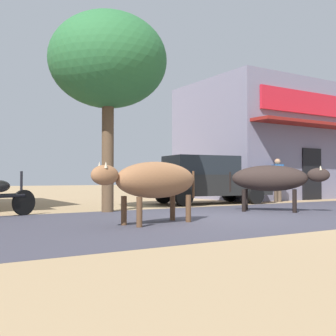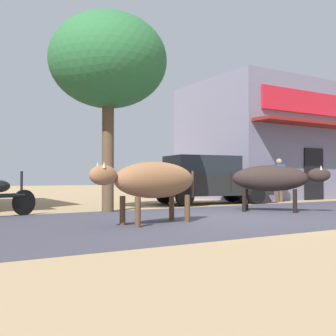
{
  "view_description": "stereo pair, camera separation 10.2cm",
  "coord_description": "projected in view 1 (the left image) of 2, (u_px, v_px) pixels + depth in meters",
  "views": [
    {
      "loc": [
        -5.96,
        -7.48,
        0.9
      ],
      "look_at": [
        -0.4,
        1.61,
        1.15
      ],
      "focal_mm": 44.28,
      "sensor_mm": 36.0,
      "label": 1
    },
    {
      "loc": [
        -5.87,
        -7.53,
        0.9
      ],
      "look_at": [
        -0.4,
        1.61,
        1.15
      ],
      "focal_mm": 44.28,
      "sensor_mm": 36.0,
      "label": 2
    }
  ],
  "objects": [
    {
      "name": "ground",
      "position": [
        220.0,
        217.0,
        9.47
      ],
      "size": [
        80.0,
        80.0,
        0.0
      ],
      "primitive_type": "plane",
      "color": "tan"
    },
    {
      "name": "asphalt_road",
      "position": [
        220.0,
        217.0,
        9.47
      ],
      "size": [
        72.0,
        5.7,
        0.0
      ],
      "primitive_type": "cube",
      "color": "#3F3D49",
      "rests_on": "ground"
    },
    {
      "name": "storefront_right_club",
      "position": [
        259.0,
        142.0,
        18.94
      ],
      "size": [
        6.15,
        6.1,
        5.05
      ],
      "color": "slate",
      "rests_on": "ground"
    },
    {
      "name": "roadside_tree",
      "position": [
        108.0,
        62.0,
        10.97
      ],
      "size": [
        3.12,
        3.12,
        5.26
      ],
      "color": "brown",
      "rests_on": "ground"
    },
    {
      "name": "parked_hatchback_car",
      "position": [
        206.0,
        179.0,
        14.28
      ],
      "size": [
        4.37,
        2.21,
        1.64
      ],
      "color": "black",
      "rests_on": "ground"
    },
    {
      "name": "cow_near_brown",
      "position": [
        155.0,
        180.0,
        8.08
      ],
      "size": [
        2.55,
        1.06,
        1.21
      ],
      "color": "#90603D",
      "rests_on": "ground"
    },
    {
      "name": "cow_far_dark",
      "position": [
        272.0,
        179.0,
        11.0
      ],
      "size": [
        2.04,
        2.19,
        1.23
      ],
      "color": "#2D221E",
      "rests_on": "ground"
    },
    {
      "name": "pedestrian_by_shop",
      "position": [
        278.0,
        177.0,
        15.43
      ],
      "size": [
        0.44,
        0.61,
        1.61
      ],
      "color": "brown",
      "rests_on": "ground"
    }
  ]
}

